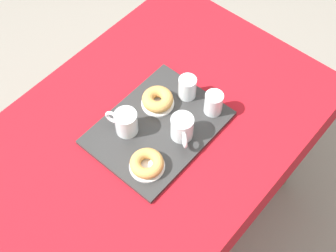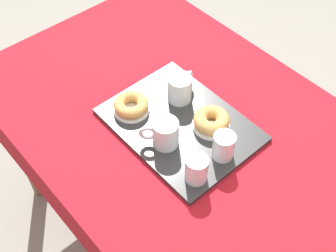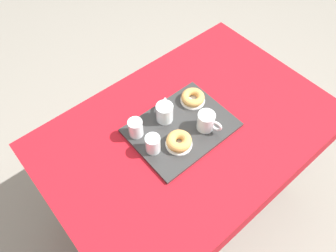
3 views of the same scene
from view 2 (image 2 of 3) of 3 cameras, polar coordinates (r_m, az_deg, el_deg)
name	(u,v)px [view 2 (image 2 of 3)]	position (r m, az deg, el deg)	size (l,w,h in m)	color
ground_plane	(175,228)	(1.97, 0.97, -13.08)	(6.00, 6.00, 0.00)	gray
dining_table	(178,137)	(1.43, 1.30, -1.42)	(1.29, 0.87, 0.74)	#A8141E
serving_tray	(180,125)	(1.32, 1.56, 0.18)	(0.44, 0.33, 0.01)	#2D2D2D
tea_mug_left	(165,134)	(1.24, -0.42, -1.03)	(0.09, 0.10, 0.09)	white
tea_mug_right	(180,89)	(1.36, 1.59, 4.86)	(0.08, 0.11, 0.09)	white
water_glass_near	(223,147)	(1.22, 7.21, -2.74)	(0.06, 0.06, 0.08)	white
water_glass_far	(196,169)	(1.17, 3.72, -5.67)	(0.06, 0.06, 0.08)	white
donut_plate_left	(211,125)	(1.31, 5.59, 0.09)	(0.11, 0.11, 0.01)	white
sugar_donut_left	(211,120)	(1.29, 5.67, 0.77)	(0.11, 0.11, 0.04)	tan
donut_plate_right	(131,109)	(1.35, -4.77, 2.18)	(0.11, 0.11, 0.01)	white
sugar_donut_right	(131,105)	(1.34, -4.83, 2.79)	(0.11, 0.11, 0.04)	tan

